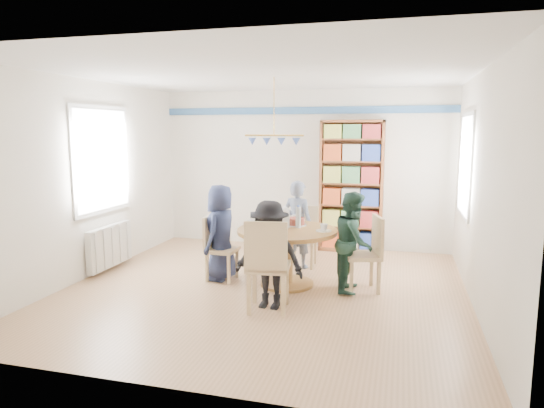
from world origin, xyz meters
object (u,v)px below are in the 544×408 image
(chair_near, at_px, (267,262))
(person_far, at_px, (298,224))
(person_right, at_px, (354,242))
(chair_left, at_px, (217,245))
(chair_right, at_px, (369,250))
(chair_far, at_px, (304,233))
(person_near, at_px, (269,255))
(radiator, at_px, (110,246))
(person_left, at_px, (221,232))
(bookshelf, at_px, (351,188))
(dining_table, at_px, (287,244))

(chair_near, distance_m, person_far, 1.89)
(person_right, bearing_deg, chair_left, 90.51)
(chair_left, distance_m, person_far, 1.29)
(chair_left, bearing_deg, chair_right, 1.61)
(chair_right, relative_size, chair_far, 1.07)
(chair_left, bearing_deg, person_right, 0.36)
(person_right, bearing_deg, person_near, 135.18)
(person_far, bearing_deg, radiator, 35.88)
(chair_right, xyz_separation_m, chair_far, (-1.02, 0.95, -0.03))
(chair_right, distance_m, person_left, 1.97)
(chair_far, xyz_separation_m, person_right, (0.83, -0.99, 0.14))
(radiator, distance_m, chair_right, 3.70)
(chair_left, relative_size, bookshelf, 0.40)
(person_near, bearing_deg, dining_table, 94.90)
(chair_left, height_order, chair_right, chair_right)
(chair_near, relative_size, person_left, 0.81)
(dining_table, relative_size, chair_right, 1.36)
(chair_far, bearing_deg, bookshelf, 61.51)
(dining_table, height_order, chair_left, chair_left)
(person_near, xyz_separation_m, bookshelf, (0.61, 2.93, 0.45))
(dining_table, bearing_deg, chair_left, -179.88)
(person_right, height_order, person_near, person_right)
(bookshelf, bearing_deg, person_far, -118.57)
(radiator, distance_m, chair_left, 1.68)
(chair_far, xyz_separation_m, person_far, (-0.07, -0.13, 0.16))
(chair_left, height_order, person_near, person_near)
(person_right, relative_size, bookshelf, 0.58)
(radiator, xyz_separation_m, person_left, (1.73, -0.00, 0.30))
(chair_near, relative_size, person_near, 0.85)
(chair_left, height_order, chair_near, chair_near)
(dining_table, xyz_separation_m, chair_near, (0.01, -1.01, 0.02))
(chair_far, height_order, chair_near, chair_near)
(dining_table, bearing_deg, chair_near, -89.31)
(person_far, bearing_deg, chair_far, -101.23)
(radiator, bearing_deg, chair_far, 19.88)
(person_near, relative_size, bookshelf, 0.57)
(chair_right, xyz_separation_m, person_left, (-1.97, -0.03, 0.12))
(radiator, height_order, person_near, person_near)
(dining_table, height_order, chair_near, chair_near)
(chair_right, relative_size, person_left, 0.74)
(radiator, distance_m, person_right, 3.52)
(dining_table, bearing_deg, bookshelf, 73.71)
(chair_near, height_order, person_left, person_left)
(chair_far, xyz_separation_m, bookshelf, (0.58, 1.07, 0.58))
(radiator, xyz_separation_m, chair_near, (2.67, -1.04, 0.23))
(person_left, height_order, person_near, person_left)
(dining_table, xyz_separation_m, person_right, (0.86, 0.01, 0.08))
(chair_left, xyz_separation_m, person_right, (1.83, 0.01, 0.15))
(person_left, relative_size, bookshelf, 0.59)
(person_far, height_order, bookshelf, bookshelf)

